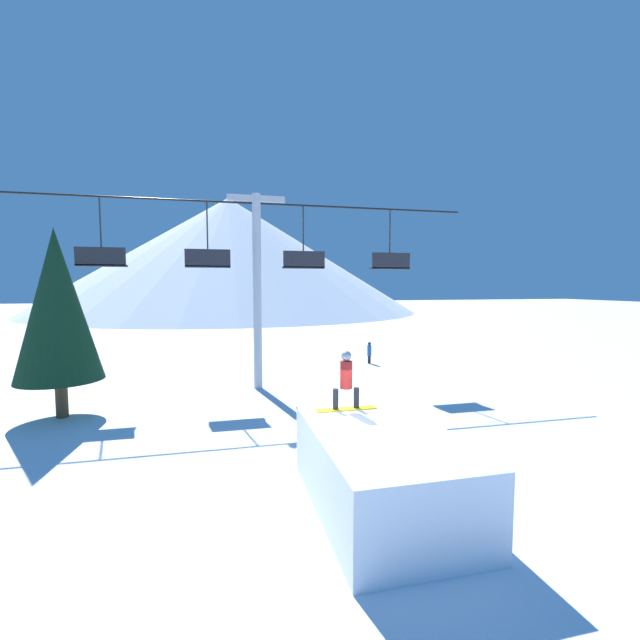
{
  "coord_description": "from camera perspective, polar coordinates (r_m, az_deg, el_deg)",
  "views": [
    {
      "loc": [
        -2.28,
        -8.23,
        4.42
      ],
      "look_at": [
        0.85,
        4.62,
        3.35
      ],
      "focal_mm": 24.0,
      "sensor_mm": 36.0,
      "label": 1
    }
  ],
  "objects": [
    {
      "name": "mountain_ridge",
      "position": [
        75.62,
        -12.03,
        8.46
      ],
      "size": [
        62.53,
        62.53,
        19.22
      ],
      "color": "silver",
      "rests_on": "ground_plane"
    },
    {
      "name": "ground_plane",
      "position": [
        9.62,
        1.73,
        -22.74
      ],
      "size": [
        220.0,
        220.0,
        0.0
      ],
      "primitive_type": "plane",
      "color": "white"
    },
    {
      "name": "chairlift",
      "position": [
        18.3,
        -8.39,
        6.6
      ],
      "size": [
        18.79,
        0.44,
        8.23
      ],
      "color": "#B2B2B7",
      "rests_on": "ground_plane"
    },
    {
      "name": "distant_skier",
      "position": [
        24.44,
        6.59,
        -4.24
      ],
      "size": [
        0.24,
        0.24,
        1.23
      ],
      "color": "black",
      "rests_on": "ground_plane"
    },
    {
      "name": "snow_ramp",
      "position": [
        9.05,
        8.24,
        -19.19
      ],
      "size": [
        2.62,
        4.38,
        1.55
      ],
      "color": "white",
      "rests_on": "ground_plane"
    },
    {
      "name": "pine_tree_near",
      "position": [
        16.55,
        -31.64,
        1.68
      ],
      "size": [
        2.71,
        2.71,
        6.31
      ],
      "color": "#4C3823",
      "rests_on": "ground_plane"
    },
    {
      "name": "snowboarder",
      "position": [
        9.96,
        3.51,
        -8.01
      ],
      "size": [
        1.44,
        0.28,
        1.38
      ],
      "color": "yellow",
      "rests_on": "snow_ramp"
    }
  ]
}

